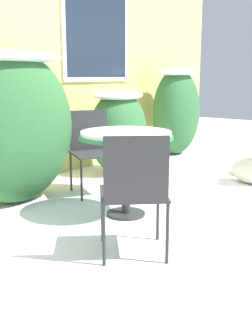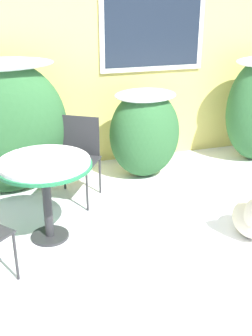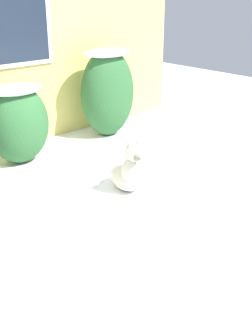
% 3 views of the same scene
% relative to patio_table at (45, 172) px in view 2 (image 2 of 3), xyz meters
% --- Properties ---
extents(ground_plane, '(16.00, 16.00, 0.00)m').
position_rel_patio_table_xyz_m(ground_plane, '(0.79, -0.47, -0.67)').
color(ground_plane, white).
extents(house_wall, '(8.00, 0.10, 3.09)m').
position_rel_patio_table_xyz_m(house_wall, '(0.83, 1.73, 0.89)').
color(house_wall, '#E5D16B').
rests_on(house_wall, ground_plane).
extents(shrub_left, '(1.39, 0.71, 1.50)m').
position_rel_patio_table_xyz_m(shrub_left, '(-0.29, 1.13, 0.12)').
color(shrub_left, '#2D6033').
rests_on(shrub_left, ground_plane).
extents(shrub_middle, '(0.86, 0.67, 1.07)m').
position_rel_patio_table_xyz_m(shrub_middle, '(1.33, 1.10, -0.10)').
color(shrub_middle, '#2D6033').
rests_on(shrub_middle, ground_plane).
extents(patio_table, '(0.84, 0.84, 0.78)m').
position_rel_patio_table_xyz_m(patio_table, '(0.00, 0.00, 0.00)').
color(patio_table, '#2D2D30').
rests_on(patio_table, ground_plane).
extents(patio_chair_near_table, '(0.64, 0.64, 0.89)m').
position_rel_patio_table_xyz_m(patio_chair_near_table, '(0.43, 0.76, -0.17)').
color(patio_chair_near_table, '#2D2D30').
rests_on(patio_chair_near_table, ground_plane).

